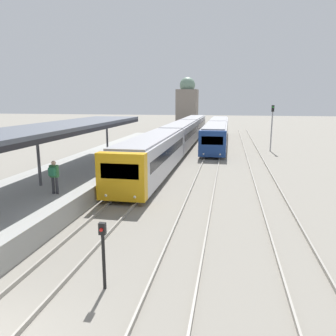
% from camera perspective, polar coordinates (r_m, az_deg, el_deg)
% --- Properties ---
extents(platform_canopy, '(4.00, 25.46, 3.13)m').
position_cam_1_polar(platform_canopy, '(18.65, -21.84, 6.14)').
color(platform_canopy, '#4C515B').
rests_on(platform_canopy, station_platform).
extents(person_on_platform, '(0.40, 0.40, 1.66)m').
position_cam_1_polar(person_on_platform, '(16.96, -19.25, -1.08)').
color(person_on_platform, '#2D2D33').
rests_on(person_on_platform, station_platform).
extents(train_near, '(2.69, 43.62, 2.96)m').
position_cam_1_polar(train_near, '(38.36, 2.16, 5.87)').
color(train_near, gold).
rests_on(train_near, ground_plane).
extents(train_far, '(2.62, 26.72, 2.86)m').
position_cam_1_polar(train_far, '(44.28, 8.58, 6.46)').
color(train_far, navy).
rests_on(train_far, ground_plane).
extents(signal_post_near, '(0.20, 0.21, 2.09)m').
position_cam_1_polar(signal_post_near, '(10.06, -11.22, -13.65)').
color(signal_post_near, black).
rests_on(signal_post_near, ground_plane).
extents(signal_mast_far, '(0.28, 0.29, 5.04)m').
position_cam_1_polar(signal_mast_far, '(37.81, 17.66, 7.56)').
color(signal_mast_far, gray).
rests_on(signal_mast_far, ground_plane).
extents(distant_domed_building, '(4.00, 4.00, 9.91)m').
position_cam_1_polar(distant_domed_building, '(65.03, 3.36, 10.88)').
color(distant_domed_building, slate).
rests_on(distant_domed_building, ground_plane).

